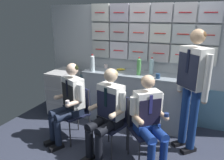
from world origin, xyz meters
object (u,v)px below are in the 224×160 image
Objects in this scene: service_trolley at (64,91)px; coffee_cup_spare at (106,66)px; crew_member_standing at (193,80)px; water_bottle_clear at (92,63)px; folding_chair_right at (114,117)px; crew_member_by_counter at (149,118)px; snack_banana at (121,69)px; folding_chair_by_counter at (143,123)px; crew_member_right at (107,110)px; folding_chair_left at (78,107)px; crew_member_left at (69,100)px.

coffee_cup_spare reaches higher than service_trolley.
crew_member_standing reaches higher than water_bottle_clear.
service_trolley reaches higher than folding_chair_right.
water_bottle_clear is (-1.29, 0.92, 0.43)m from crew_member_by_counter.
snack_banana is (0.47, 0.25, -0.13)m from water_bottle_clear.
folding_chair_by_counter is 0.69× the size of crew_member_by_counter.
water_bottle_clear reaches higher than service_trolley.
coffee_cup_spare is at bearing 114.55° from crew_member_right.
water_bottle_clear is 0.36m from coffee_cup_spare.
water_bottle_clear is at bearing 144.71° from crew_member_by_counter.
crew_member_by_counter is at bearing -24.57° from service_trolley.
crew_member_standing reaches higher than service_trolley.
folding_chair_left is 11.52× the size of coffee_cup_spare.
snack_banana reaches higher than folding_chair_left.
crew_member_standing reaches higher than crew_member_right.
service_trolley is 1.06× the size of folding_chair_right.
crew_member_standing is (2.43, -0.35, 0.61)m from service_trolley.
service_trolley is 1.08m from crew_member_left.
crew_member_right is 1.25m from water_bottle_clear.
crew_member_standing is (1.01, 0.43, 0.57)m from folding_chair_right.
crew_member_right is (0.69, -0.11, 0.01)m from crew_member_left.
folding_chair_right is at bearing 167.36° from crew_member_by_counter.
crew_member_standing is at bearing -22.81° from coffee_cup_spare.
coffee_cup_spare is (0.79, 0.34, 0.51)m from service_trolley.
snack_banana is (0.34, -0.07, -0.02)m from coffee_cup_spare.
crew_member_by_counter is 1.64m from water_bottle_clear.
crew_member_right is at bearing -107.27° from folding_chair_right.
crew_member_standing reaches higher than crew_member_by_counter.
water_bottle_clear is (-0.75, 0.79, 0.58)m from folding_chair_right.
crew_member_left is 1.19m from folding_chair_by_counter.
crew_member_right is 1.25m from snack_banana.
crew_member_standing is 5.65× the size of water_bottle_clear.
folding_chair_by_counter is 11.52× the size of coffee_cup_spare.
folding_chair_left is at bearing -83.12° from water_bottle_clear.
folding_chair_right is 0.47× the size of crew_member_standing.
crew_member_right is at bearing -34.09° from service_trolley.
folding_chair_left is at bearing 157.43° from crew_member_right.
crew_member_right reaches higher than folding_chair_by_counter.
crew_member_by_counter is (1.96, -0.90, 0.20)m from service_trolley.
snack_banana is (-1.29, 0.61, -0.11)m from crew_member_standing.
service_trolley is 1.62m from folding_chair_right.
crew_member_right is 4.03× the size of water_bottle_clear.
folding_chair_by_counter is (1.18, 0.04, -0.17)m from crew_member_left.
crew_member_by_counter is 0.83m from crew_member_standing.
folding_chair_right is at bearing 72.73° from crew_member_right.
crew_member_by_counter is (0.59, 0.03, -0.03)m from crew_member_right.
snack_banana is at bearing -12.14° from coffee_cup_spare.
snack_banana is (-0.28, 1.04, 0.45)m from folding_chair_right.
crew_member_left is at bearing 176.26° from crew_member_by_counter.
folding_chair_right is at bearing -157.09° from crew_member_standing.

